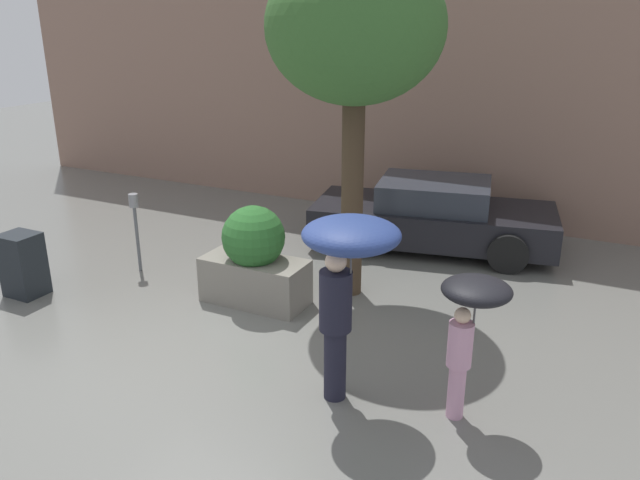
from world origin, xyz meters
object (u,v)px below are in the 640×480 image
Objects in this scene: planter_box at (254,259)px; parked_car_near at (433,216)px; street_tree at (355,32)px; newspaper_box at (23,265)px; parking_meter at (135,216)px; person_child at (470,314)px; person_adult at (346,262)px.

planter_box reaches higher than parked_car_near.
street_tree reaches higher than newspaper_box.
newspaper_box is (-0.84, -1.39, -0.44)m from parking_meter.
parking_meter is 1.68m from newspaper_box.
person_child is at bearing -45.55° from street_tree.
parking_meter is (-4.24, 1.72, -0.63)m from person_adult.
person_child reaches higher than newspaper_box.
planter_box is 3.21m from street_tree.
planter_box is at bearing 143.65° from parked_car_near.
planter_box is at bearing 132.47° from person_child.
parked_car_near is at bearing 86.61° from person_adult.
street_tree reaches higher than parking_meter.
person_adult reaches higher than person_child.
planter_box is 0.34× the size of parked_car_near.
planter_box is 3.50m from person_child.
street_tree is at bearing 40.30° from planter_box.
newspaper_box is at bearing -152.70° from street_tree.
parking_meter is at bearing 58.87° from newspaper_box.
newspaper_box is at bearing -121.13° from parking_meter.
street_tree is at bearing 109.41° from person_child.
planter_box is 0.74× the size of person_adult.
parked_car_near is at bearing 44.18° from newspaper_box.
parked_car_near is 6.36m from newspaper_box.
planter_box reaches higher than newspaper_box.
person_child is at bearing -22.48° from planter_box.
newspaper_box is at bearing -158.07° from planter_box.
parked_car_near is (-0.52, 4.77, -0.97)m from person_adult.
newspaper_box is at bearing 166.58° from person_adult.
person_child is 6.28m from newspaper_box.
person_child reaches higher than planter_box.
parking_meter reaches higher than parked_car_near.
parking_meter is at bearing 148.27° from person_adult.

